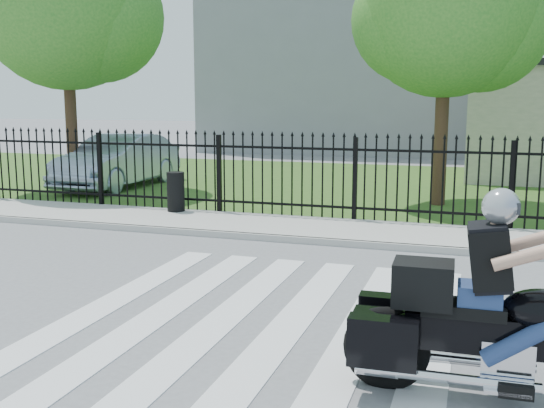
% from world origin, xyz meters
% --- Properties ---
extents(ground, '(120.00, 120.00, 0.00)m').
position_xyz_m(ground, '(0.00, 0.00, 0.00)').
color(ground, slate).
rests_on(ground, ground).
extents(crosswalk, '(5.00, 5.50, 0.01)m').
position_xyz_m(crosswalk, '(0.00, 0.00, 0.01)').
color(crosswalk, silver).
rests_on(crosswalk, ground).
extents(sidewalk, '(40.00, 2.00, 0.12)m').
position_xyz_m(sidewalk, '(0.00, 5.00, 0.06)').
color(sidewalk, '#ADAAA3').
rests_on(sidewalk, ground).
extents(curb, '(40.00, 0.12, 0.12)m').
position_xyz_m(curb, '(0.00, 4.00, 0.06)').
color(curb, '#ADAAA3').
rests_on(curb, ground).
extents(grass_strip, '(40.00, 12.00, 0.02)m').
position_xyz_m(grass_strip, '(0.00, 12.00, 0.01)').
color(grass_strip, '#2E561D').
rests_on(grass_strip, ground).
extents(iron_fence, '(26.00, 0.04, 1.80)m').
position_xyz_m(iron_fence, '(0.00, 6.00, 0.90)').
color(iron_fence, black).
rests_on(iron_fence, ground).
extents(tree_left, '(4.80, 4.80, 7.58)m').
position_xyz_m(tree_left, '(-8.50, 8.50, 5.17)').
color(tree_left, '#382316').
rests_on(tree_left, ground).
extents(tree_mid, '(4.20, 4.20, 6.78)m').
position_xyz_m(tree_mid, '(1.50, 9.00, 4.67)').
color(tree_mid, '#382316').
rests_on(tree_mid, ground).
extents(building_tall, '(15.00, 10.00, 12.00)m').
position_xyz_m(building_tall, '(-3.00, 26.00, 6.00)').
color(building_tall, gray).
rests_on(building_tall, ground).
extents(motorcycle_rider, '(2.86, 0.88, 1.89)m').
position_xyz_m(motorcycle_rider, '(2.63, -1.27, 0.77)').
color(motorcycle_rider, black).
rests_on(motorcycle_rider, ground).
extents(parked_car, '(1.72, 4.66, 1.52)m').
position_xyz_m(parked_car, '(-7.56, 9.32, 0.78)').
color(parked_car, '#9EACC7').
rests_on(parked_car, grass_strip).
extents(litter_bin, '(0.42, 0.42, 0.86)m').
position_xyz_m(litter_bin, '(-3.91, 5.70, 0.55)').
color(litter_bin, black).
rests_on(litter_bin, sidewalk).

